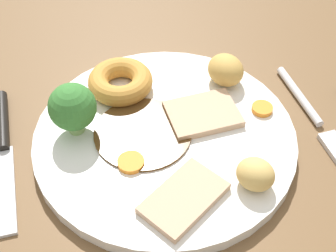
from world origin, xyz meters
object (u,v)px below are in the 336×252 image
at_px(dinner_plate, 168,137).
at_px(fork, 314,116).
at_px(meat_slice_main, 203,114).
at_px(yorkshire_pudding, 120,81).
at_px(meat_slice_under, 185,198).
at_px(carrot_coin_back, 262,109).
at_px(roast_potato_left, 255,174).
at_px(knife, 4,144).
at_px(carrot_coin_front, 131,162).
at_px(roast_potato_right, 226,70).
at_px(broccoli_floret, 73,108).

distance_m(dinner_plate, fork, 0.16).
distance_m(meat_slice_main, yorkshire_pudding, 0.10).
bearing_deg(meat_slice_under, carrot_coin_back, -138.33).
bearing_deg(meat_slice_under, roast_potato_left, -175.75).
relative_size(meat_slice_main, knife, 0.40).
bearing_deg(carrot_coin_front, fork, -170.86).
relative_size(yorkshire_pudding, carrot_coin_back, 3.22).
relative_size(meat_slice_main, carrot_coin_back, 3.28).
bearing_deg(knife, meat_slice_under, 52.63).
xyz_separation_m(meat_slice_main, roast_potato_right, (-0.04, -0.05, 0.01)).
xyz_separation_m(meat_slice_main, carrot_coin_back, (-0.06, 0.00, -0.00)).
bearing_deg(dinner_plate, meat_slice_main, -159.70).
xyz_separation_m(roast_potato_right, knife, (0.25, 0.04, -0.03)).
relative_size(meat_slice_main, roast_potato_right, 1.68).
bearing_deg(carrot_coin_front, carrot_coin_back, -163.56).
bearing_deg(yorkshire_pudding, roast_potato_left, 123.33).
height_order(dinner_plate, roast_potato_right, roast_potato_right).
bearing_deg(carrot_coin_back, broccoli_floret, -3.58).
distance_m(roast_potato_left, fork, 0.13).
xyz_separation_m(broccoli_floret, knife, (0.08, -0.00, -0.04)).
xyz_separation_m(meat_slice_main, knife, (0.21, -0.01, -0.01)).
xyz_separation_m(carrot_coin_front, broccoli_floret, (0.05, -0.06, 0.03)).
bearing_deg(yorkshire_pudding, roast_potato_right, 174.55).
height_order(carrot_coin_front, knife, carrot_coin_front).
height_order(roast_potato_left, knife, roast_potato_left).
bearing_deg(meat_slice_main, carrot_coin_back, 176.35).
height_order(roast_potato_right, carrot_coin_front, roast_potato_right).
xyz_separation_m(dinner_plate, meat_slice_main, (-0.04, -0.02, 0.01)).
height_order(meat_slice_under, carrot_coin_front, meat_slice_under).
height_order(yorkshire_pudding, knife, yorkshire_pudding).
xyz_separation_m(broccoli_floret, fork, (-0.25, 0.02, -0.04)).
relative_size(roast_potato_left, carrot_coin_back, 1.62).
height_order(broccoli_floret, fork, broccoli_floret).
xyz_separation_m(carrot_coin_back, fork, (-0.06, 0.01, -0.01)).
height_order(meat_slice_main, roast_potato_right, roast_potato_right).
distance_m(dinner_plate, roast_potato_right, 0.11).
distance_m(carrot_coin_front, knife, 0.14).
bearing_deg(roast_potato_left, meat_slice_under, 4.25).
distance_m(dinner_plate, yorkshire_pudding, 0.09).
xyz_separation_m(meat_slice_under, carrot_coin_back, (-0.11, -0.10, -0.00)).
bearing_deg(roast_potato_right, yorkshire_pudding, -5.45).
relative_size(dinner_plate, broccoli_floret, 4.71).
relative_size(dinner_plate, yorkshire_pudding, 3.75).
distance_m(roast_potato_left, broccoli_floret, 0.19).
height_order(carrot_coin_front, fork, carrot_coin_front).
height_order(dinner_plate, meat_slice_under, meat_slice_under).
relative_size(dinner_plate, carrot_coin_back, 12.07).
height_order(meat_slice_main, carrot_coin_back, meat_slice_main).
bearing_deg(broccoli_floret, carrot_coin_back, 176.42).
distance_m(roast_potato_right, broccoli_floret, 0.18).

